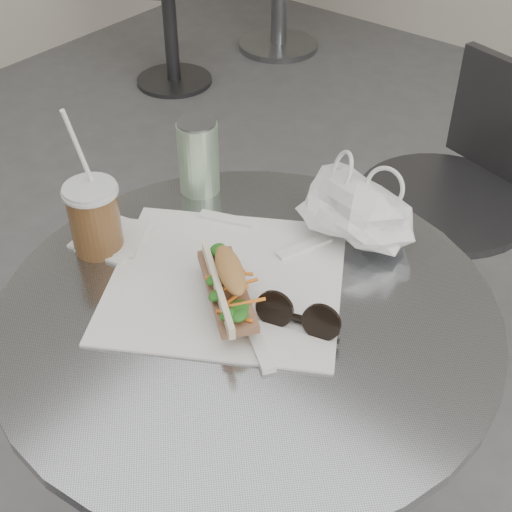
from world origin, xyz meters
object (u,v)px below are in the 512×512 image
Objects in this scene: iced_coffee at (94,217)px; drink_can at (198,157)px; banh_mi at (228,286)px; chair_far at (446,241)px; bg_chair at (164,15)px; cafe_table at (248,421)px; sunglasses at (298,317)px.

iced_coffee is 1.85× the size of drink_can.
chair_far is at bearing 127.15° from banh_mi.
iced_coffee is at bearing 88.92° from chair_far.
chair_far is at bearing -35.30° from bg_chair.
drink_can reaches higher than chair_far.
cafe_table is 0.44m from iced_coffee.
sunglasses reaches higher than chair_far.
bg_chair is 3.19× the size of banh_mi.
cafe_table is at bearing 107.10° from chair_far.
bg_chair is at bearing 124.13° from sunglasses.
bg_chair is at bearing 132.48° from iced_coffee.
banh_mi reaches higher than bg_chair.
cafe_table is 0.48m from drink_can.
banh_mi is at bearing 5.81° from iced_coffee.
banh_mi is at bearing 105.55° from chair_far.
bg_chair is at bearing 137.32° from drink_can.
bg_chair is 2.19m from iced_coffee.
cafe_table is at bearing 71.59° from banh_mi.
chair_far is 6.13× the size of sunglasses.
iced_coffee reaches higher than cafe_table.
banh_mi is 0.89× the size of iced_coffee.
sunglasses is at bearing 8.16° from iced_coffee.
iced_coffee is 0.37m from sunglasses.
banh_mi reaches higher than chair_far.
chair_far reaches higher than bg_chair.
sunglasses is at bearing 113.17° from chair_far.
iced_coffee is at bearing 172.37° from sunglasses.
banh_mi is at bearing 177.83° from sunglasses.
chair_far is 5.66× the size of drink_can.
drink_can is at bearing 144.48° from cafe_table.
iced_coffee is at bearing -93.53° from drink_can.
sunglasses is at bearing -26.93° from drink_can.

